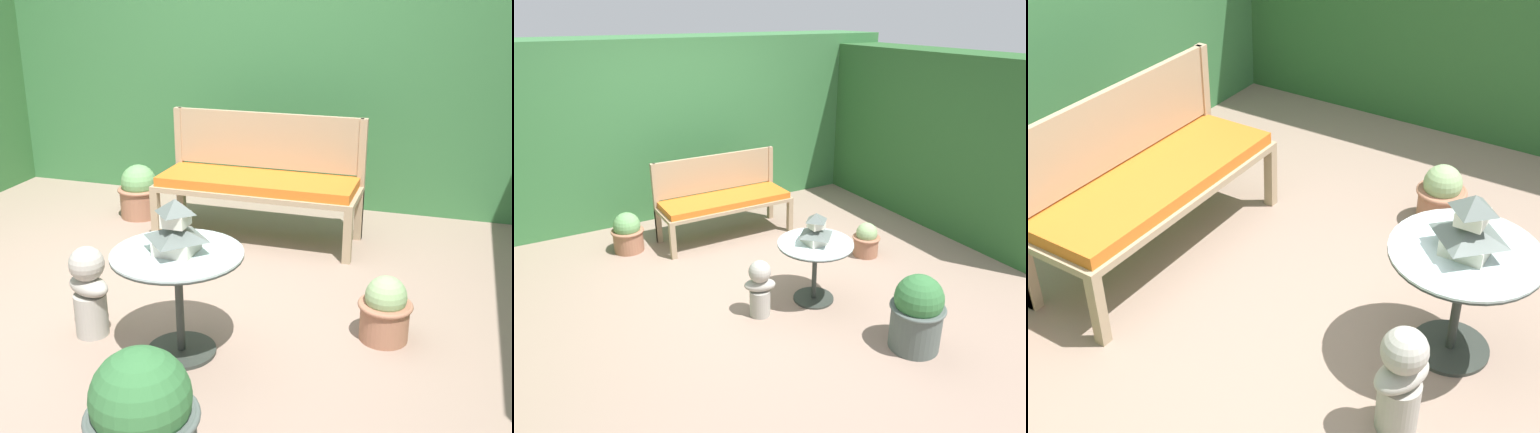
% 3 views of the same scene
% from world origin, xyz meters
% --- Properties ---
extents(ground, '(30.00, 30.00, 0.00)m').
position_xyz_m(ground, '(0.00, 0.00, 0.00)').
color(ground, gray).
extents(garden_bench, '(1.55, 0.54, 0.50)m').
position_xyz_m(garden_bench, '(0.22, 0.96, 0.43)').
color(garden_bench, tan).
rests_on(garden_bench, ground).
extents(bench_backrest, '(1.55, 0.06, 0.95)m').
position_xyz_m(bench_backrest, '(0.22, 1.21, 0.68)').
color(bench_backrest, tan).
rests_on(bench_backrest, ground).
extents(patio_table, '(0.69, 0.69, 0.59)m').
position_xyz_m(patio_table, '(0.32, -0.74, 0.46)').
color(patio_table, '#2D332D').
rests_on(patio_table, ground).
extents(pagoda_birdhouse, '(0.27, 0.27, 0.29)m').
position_xyz_m(pagoda_birdhouse, '(0.32, -0.74, 0.71)').
color(pagoda_birdhouse, silver).
rests_on(pagoda_birdhouse, patio_table).
extents(garden_bust, '(0.31, 0.25, 0.53)m').
position_xyz_m(garden_bust, '(-0.24, -0.71, 0.28)').
color(garden_bust, '#A39E93').
rests_on(garden_bust, ground).
extents(potted_plant_table_far, '(0.31, 0.31, 0.38)m').
position_xyz_m(potted_plant_table_far, '(1.35, -0.26, 0.18)').
color(potted_plant_table_far, '#9E664C').
rests_on(potted_plant_table_far, ground).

